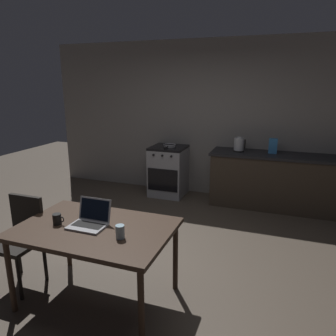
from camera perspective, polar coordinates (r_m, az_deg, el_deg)
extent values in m
plane|color=#473D33|center=(3.80, -3.99, -16.26)|extent=(12.00, 12.00, 0.00)
cube|color=gray|center=(5.67, 9.29, 8.49)|extent=(6.40, 0.10, 2.69)
cube|color=#382D23|center=(5.41, 19.09, -2.46)|extent=(2.10, 0.60, 0.85)
cube|color=black|center=(5.30, 19.50, 2.12)|extent=(2.16, 0.64, 0.04)
cube|color=gray|center=(5.73, 0.09, -0.68)|extent=(0.60, 0.60, 0.85)
cube|color=black|center=(5.62, 0.10, 3.68)|extent=(0.60, 0.60, 0.04)
cube|color=black|center=(5.47, -0.99, -2.18)|extent=(0.54, 0.01, 0.39)
cylinder|color=black|center=(5.41, -2.63, 2.34)|extent=(0.04, 0.02, 0.04)
cylinder|color=black|center=(5.35, -1.05, 2.21)|extent=(0.04, 0.02, 0.04)
cylinder|color=black|center=(5.30, 0.57, 2.08)|extent=(0.04, 0.02, 0.04)
cube|color=#332319|center=(2.94, -12.98, -10.57)|extent=(1.37, 0.91, 0.04)
cylinder|color=#332319|center=(3.22, -26.41, -16.95)|extent=(0.05, 0.05, 0.70)
cylinder|color=#332319|center=(2.58, -4.81, -23.98)|extent=(0.05, 0.05, 0.70)
cylinder|color=#332319|center=(3.72, -17.57, -11.57)|extent=(0.05, 0.05, 0.70)
cylinder|color=#332319|center=(3.18, 1.33, -15.59)|extent=(0.05, 0.05, 0.70)
cube|color=black|center=(3.50, -25.55, -12.21)|extent=(0.40, 0.40, 0.04)
cube|color=black|center=(3.52, -23.91, -7.74)|extent=(0.38, 0.04, 0.42)
cylinder|color=black|center=(3.40, -25.06, -17.56)|extent=(0.04, 0.04, 0.44)
cylinder|color=black|center=(3.82, -25.16, -13.83)|extent=(0.04, 0.04, 0.44)
cylinder|color=black|center=(3.61, -21.18, -15.16)|extent=(0.04, 0.04, 0.44)
cube|color=#99999E|center=(2.93, -14.28, -10.12)|extent=(0.32, 0.22, 0.02)
cube|color=black|center=(2.94, -14.13, -9.84)|extent=(0.28, 0.12, 0.00)
cube|color=#99999E|center=(2.99, -12.96, -7.20)|extent=(0.32, 0.06, 0.21)
cube|color=black|center=(2.99, -13.01, -7.26)|extent=(0.29, 0.05, 0.18)
cylinder|color=black|center=(5.34, 12.52, 3.03)|extent=(0.17, 0.17, 0.02)
cylinder|color=#B2B5BA|center=(5.32, 12.59, 4.20)|extent=(0.16, 0.16, 0.20)
cylinder|color=#B2B5BA|center=(5.30, 12.66, 5.35)|extent=(0.10, 0.10, 0.02)
cube|color=black|center=(5.30, 13.61, 4.22)|extent=(0.02, 0.02, 0.14)
cylinder|color=gray|center=(5.59, 0.29, 3.88)|extent=(0.20, 0.20, 0.01)
torus|color=gray|center=(5.59, 0.29, 4.19)|extent=(0.22, 0.22, 0.02)
cylinder|color=black|center=(5.41, -0.40, 3.66)|extent=(0.02, 0.18, 0.02)
cylinder|color=black|center=(3.06, -19.26, -8.62)|extent=(0.08, 0.08, 0.10)
torus|color=black|center=(3.03, -18.51, -8.70)|extent=(0.05, 0.01, 0.05)
cylinder|color=#99B7C6|center=(2.67, -8.58, -11.22)|extent=(0.07, 0.07, 0.11)
cube|color=#3372B2|center=(5.30, 18.28, 3.77)|extent=(0.13, 0.05, 0.24)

